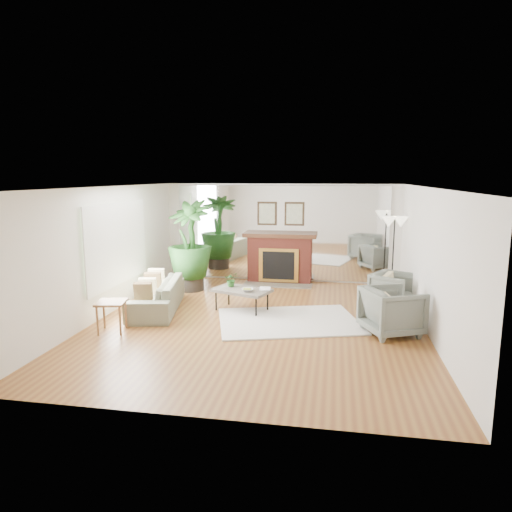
% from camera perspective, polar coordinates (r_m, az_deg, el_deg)
% --- Properties ---
extents(ground, '(7.00, 7.00, 0.00)m').
position_cam_1_polar(ground, '(8.64, 0.26, -8.22)').
color(ground, brown).
rests_on(ground, ground).
extents(wall_left, '(0.02, 7.00, 2.50)m').
position_cam_1_polar(wall_left, '(9.30, -18.21, 0.52)').
color(wall_left, silver).
rests_on(wall_left, ground).
extents(wall_right, '(0.02, 7.00, 2.50)m').
position_cam_1_polar(wall_right, '(8.37, 20.88, -0.64)').
color(wall_right, silver).
rests_on(wall_right, ground).
extents(wall_back, '(6.00, 0.02, 2.50)m').
position_cam_1_polar(wall_back, '(11.75, 3.12, 2.90)').
color(wall_back, silver).
rests_on(wall_back, ground).
extents(mirror_panel, '(5.40, 0.04, 2.40)m').
position_cam_1_polar(mirror_panel, '(11.73, 3.11, 2.89)').
color(mirror_panel, silver).
rests_on(mirror_panel, wall_back).
extents(window_panel, '(0.04, 2.40, 1.50)m').
position_cam_1_polar(window_panel, '(9.62, -16.97, 1.50)').
color(window_panel, '#B2E09E').
rests_on(window_panel, wall_left).
extents(fireplace, '(1.85, 0.83, 2.05)m').
position_cam_1_polar(fireplace, '(11.61, 2.96, -0.13)').
color(fireplace, maroon).
rests_on(fireplace, ground).
extents(area_rug, '(2.97, 2.47, 0.03)m').
position_cam_1_polar(area_rug, '(8.66, 4.09, -8.11)').
color(area_rug, silver).
rests_on(area_rug, ground).
extents(coffee_table, '(1.28, 1.00, 0.45)m').
position_cam_1_polar(coffee_table, '(9.21, -1.80, -4.38)').
color(coffee_table, '#655C50').
rests_on(coffee_table, ground).
extents(sofa, '(1.23, 2.25, 0.62)m').
position_cam_1_polar(sofa, '(9.50, -12.30, -4.80)').
color(sofa, gray).
rests_on(sofa, ground).
extents(armchair_back, '(1.09, 1.08, 0.73)m').
position_cam_1_polar(armchair_back, '(9.90, 16.77, -4.08)').
color(armchair_back, slate).
rests_on(armchair_back, ground).
extents(armchair_front, '(1.18, 1.16, 0.82)m').
position_cam_1_polar(armchair_front, '(8.23, 16.63, -6.61)').
color(armchair_front, slate).
rests_on(armchair_front, ground).
extents(side_table, '(0.57, 0.57, 0.55)m').
position_cam_1_polar(side_table, '(8.36, -17.64, -6.01)').
color(side_table, '#9B673E').
rests_on(side_table, ground).
extents(potted_ficus, '(1.29, 1.29, 2.15)m').
position_cam_1_polar(potted_ficus, '(10.86, -8.27, 1.67)').
color(potted_ficus, black).
rests_on(potted_ficus, ground).
extents(floor_lamp, '(0.58, 0.32, 1.79)m').
position_cam_1_polar(floor_lamp, '(10.82, 16.92, 3.36)').
color(floor_lamp, black).
rests_on(floor_lamp, ground).
extents(tabletop_plant, '(0.33, 0.30, 0.30)m').
position_cam_1_polar(tabletop_plant, '(9.39, -3.10, -2.95)').
color(tabletop_plant, '#285A21').
rests_on(tabletop_plant, coffee_table).
extents(fruit_bowl, '(0.25, 0.25, 0.06)m').
position_cam_1_polar(fruit_bowl, '(9.02, -1.09, -4.26)').
color(fruit_bowl, '#9B673E').
rests_on(fruit_bowl, coffee_table).
extents(book, '(0.25, 0.32, 0.02)m').
position_cam_1_polar(book, '(9.18, 0.46, -4.12)').
color(book, '#9B673E').
rests_on(book, coffee_table).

